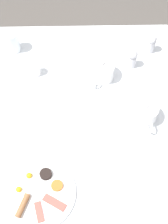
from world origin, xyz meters
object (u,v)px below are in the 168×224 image
Objects in this scene: knife_by_plate at (120,44)px; spoon_for_tea at (77,142)px; water_glass_tall at (12,42)px; teapot_far at (102,71)px; fork_spare at (28,112)px; pepper_grinder at (151,43)px; teapot_near at (144,113)px; breakfast_plate at (38,192)px; salt_grinder at (132,58)px; creamer_jug at (35,69)px.

spoon_for_tea is at bearing 67.79° from knife_by_plate.
knife_by_plate is (-0.59, -0.03, -0.06)m from water_glass_tall.
fork_spare is at bearing 151.03° from teapot_far.
knife_by_plate is 1.45× the size of spoon_for_tea.
water_glass_tall is 0.77× the size of fork_spare.
water_glass_tall is (0.48, -0.20, 0.01)m from teapot_far.
teapot_near is at bearing 78.56° from pepper_grinder.
breakfast_plate is 2.36× the size of spoon_for_tea.
pepper_grinder is 0.18m from knife_by_plate.
pepper_grinder is (-0.57, -0.79, 0.05)m from breakfast_plate.
teapot_near is 1.31× the size of fork_spare.
breakfast_plate is at bearing 56.30° from salt_grinder.
breakfast_plate is at bearing 100.69° from fork_spare.
teapot_far is at bearing 25.01° from salt_grinder.
salt_grinder is 0.58× the size of knife_by_plate.
teapot_far reaches higher than water_glass_tall.
breakfast_plate is 0.40m from fork_spare.
pepper_grinder reaches higher than breakfast_plate.
teapot_near reaches higher than pepper_grinder.
spoon_for_tea is (0.41, 0.56, -0.06)m from pepper_grinder.
fork_spare is at bearing 31.39° from pepper_grinder.
water_glass_tall is 0.43m from fork_spare.
fork_spare is at bearing 84.26° from creamer_jug.
teapot_near is 2.52× the size of creamer_jug.
breakfast_plate is 0.29m from spoon_for_tea.
teapot_far is 1.54× the size of water_glass_tall.
water_glass_tall is 0.67m from spoon_for_tea.
knife_by_plate is 0.66m from spoon_for_tea.
teapot_near is 0.45m from pepper_grinder.
pepper_grinder is 0.58× the size of knife_by_plate.
salt_grinder reaches higher than breakfast_plate.
teapot_far reaches higher than spoon_for_tea.
pepper_grinder is 1.00× the size of salt_grinder.
water_glass_tall is at bearing -77.50° from breakfast_plate.
pepper_grinder reaches higher than fork_spare.
water_glass_tall is at bearing 42.51° from teapot_near.
pepper_grinder is at bearing -166.44° from creamer_jug.
spoon_for_tea is at bearing 56.85° from salt_grinder.
teapot_far reaches higher than pepper_grinder.
creamer_jug is 0.43× the size of knife_by_plate.
fork_spare is at bearing -79.31° from breakfast_plate.
teapot_far is 1.39× the size of spoon_for_tea.
water_glass_tall is (0.66, -0.46, 0.01)m from teapot_near.
fork_spare is (0.08, -0.40, -0.01)m from breakfast_plate.
breakfast_plate is at bearing -174.58° from teapot_far.
salt_grinder is 0.54m from spoon_for_tea.
creamer_jug is at bearing 23.71° from knife_by_plate.
teapot_near is at bearing -143.62° from breakfast_plate.
teapot_far is 0.52m from water_glass_tall.
creamer_jug is at bearing -95.74° from fork_spare.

